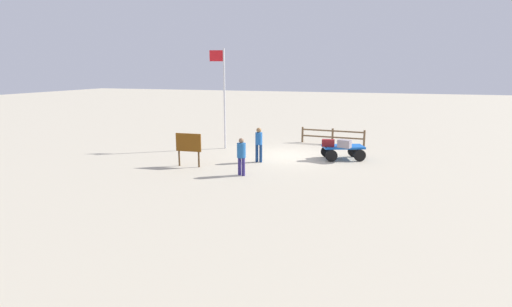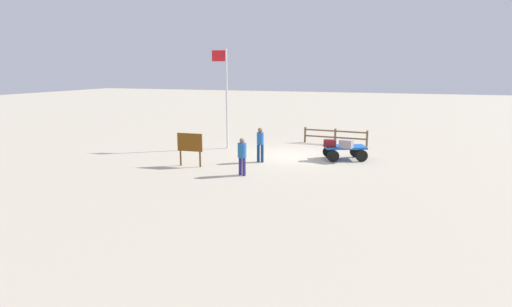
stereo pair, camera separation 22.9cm
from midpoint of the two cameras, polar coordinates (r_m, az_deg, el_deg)
name	(u,v)px [view 1 (the left image)]	position (r m, az deg, el deg)	size (l,w,h in m)	color
ground_plane	(289,156)	(20.70, 4.42, -0.31)	(120.00, 120.00, 0.00)	#B9AF97
luggage_cart	(343,150)	(20.17, 11.77, 0.53)	(2.23, 1.79, 0.67)	blue
suitcase_navy	(328,143)	(19.77, 9.79, 1.47)	(0.64, 0.39, 0.34)	maroon
suitcase_tan	(344,144)	(19.61, 12.02, 1.35)	(0.68, 0.50, 0.37)	gray
worker_lead	(259,142)	(19.03, 0.06, 1.60)	(0.35, 0.35, 1.65)	navy
worker_trailing	(241,154)	(16.63, -2.47, -0.03)	(0.46, 0.46, 1.57)	navy
flagpole	(223,91)	(22.29, -4.97, 8.75)	(0.85, 0.21, 5.42)	silver
signboard	(188,145)	(18.42, -9.84, 1.24)	(1.20, 0.14, 1.51)	#4C3319
wooden_fence	(333,135)	(24.12, 10.46, 2.56)	(3.75, 0.33, 0.93)	brown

